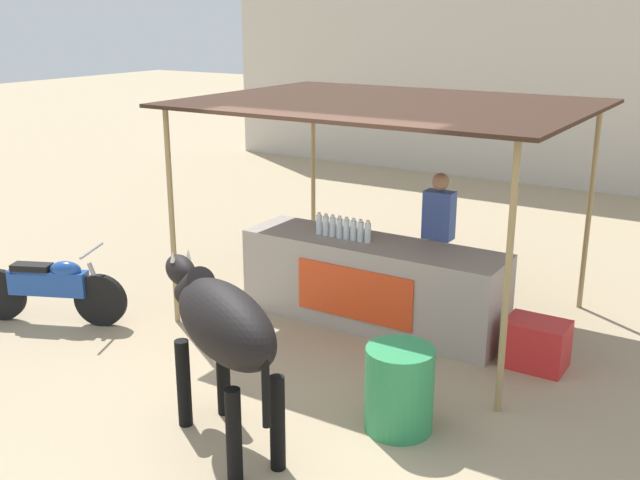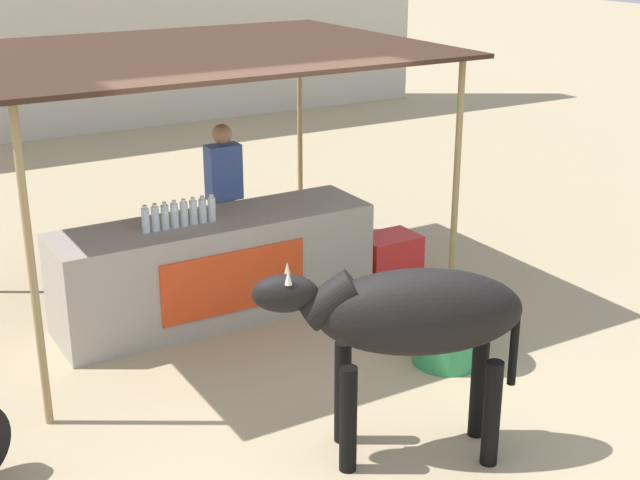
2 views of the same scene
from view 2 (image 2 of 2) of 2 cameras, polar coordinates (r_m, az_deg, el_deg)
name	(u,v)px [view 2 (image 2 of 2)]	position (r m, az deg, el deg)	size (l,w,h in m)	color
ground_plane	(339,419)	(6.84, 1.22, -11.38)	(60.00, 60.00, 0.00)	tan
stall_counter	(216,267)	(8.38, -6.68, -1.75)	(3.00, 0.82, 0.96)	#9E9389
stall_awning	(193,60)	(8.17, -8.11, 11.36)	(4.20, 3.20, 2.46)	#382319
water_bottle_row	(179,214)	(8.02, -8.99, 1.64)	(0.70, 0.07, 0.25)	silver
vendor_behind_counter	(225,202)	(9.08, -6.13, 2.46)	(0.34, 0.22, 1.65)	#383842
cooler_box	(389,257)	(9.27, 4.41, -1.12)	(0.60, 0.44, 0.48)	red
water_barrel	(448,322)	(7.56, 8.18, -5.22)	(0.58, 0.58, 0.74)	#2D8C51
cow	(409,318)	(6.00, 5.73, -5.00)	(1.79, 1.13, 1.44)	black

